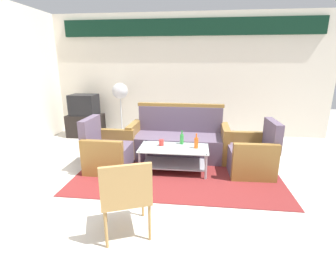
{
  "coord_description": "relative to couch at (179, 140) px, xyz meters",
  "views": [
    {
      "loc": [
        0.23,
        -3.0,
        1.72
      ],
      "look_at": [
        -0.2,
        0.7,
        0.65
      ],
      "focal_mm": 26.71,
      "sensor_mm": 36.0,
      "label": 1
    }
  ],
  "objects": [
    {
      "name": "ground_plane",
      "position": [
        0.09,
        -1.44,
        -0.32
      ],
      "size": [
        14.0,
        14.0,
        0.0
      ],
      "primitive_type": "plane",
      "color": "beige"
    },
    {
      "name": "wall_back",
      "position": [
        0.09,
        1.61,
        1.16
      ],
      "size": [
        6.52,
        0.19,
        2.8
      ],
      "color": "silver",
      "rests_on": "ground"
    },
    {
      "name": "rug",
      "position": [
        0.05,
        -0.64,
        -0.31
      ],
      "size": [
        3.18,
        2.08,
        0.01
      ],
      "primitive_type": "cube",
      "color": "maroon",
      "rests_on": "ground"
    },
    {
      "name": "couch",
      "position": [
        0.0,
        0.0,
        0.0
      ],
      "size": [
        1.82,
        0.78,
        0.96
      ],
      "rotation": [
        0.0,
        0.0,
        3.12
      ],
      "color": "#5B4C60",
      "rests_on": "rug"
    },
    {
      "name": "armchair_left",
      "position": [
        -1.13,
        -0.68,
        -0.03
      ],
      "size": [
        0.71,
        0.77,
        0.85
      ],
      "rotation": [
        0.0,
        0.0,
        -1.59
      ],
      "color": "#5B4C60",
      "rests_on": "rug"
    },
    {
      "name": "armchair_right",
      "position": [
        1.22,
        -0.57,
        -0.03
      ],
      "size": [
        0.72,
        0.78,
        0.85
      ],
      "rotation": [
        0.0,
        0.0,
        1.6
      ],
      "color": "#5B4C60",
      "rests_on": "rug"
    },
    {
      "name": "coffee_table",
      "position": [
        -0.03,
        -0.66,
        -0.04
      ],
      "size": [
        1.1,
        0.6,
        0.4
      ],
      "color": "silver",
      "rests_on": "rug"
    },
    {
      "name": "bottle_green",
      "position": [
        0.09,
        -0.49,
        0.18
      ],
      "size": [
        0.06,
        0.06,
        0.23
      ],
      "color": "#2D8C38",
      "rests_on": "coffee_table"
    },
    {
      "name": "bottle_orange",
      "position": [
        0.33,
        -0.67,
        0.19
      ],
      "size": [
        0.07,
        0.07,
        0.24
      ],
      "color": "#D85919",
      "rests_on": "coffee_table"
    },
    {
      "name": "cup",
      "position": [
        -0.24,
        -0.61,
        0.14
      ],
      "size": [
        0.08,
        0.08,
        0.1
      ],
      "primitive_type": "cylinder",
      "color": "red",
      "rests_on": "coffee_table"
    },
    {
      "name": "tv_stand",
      "position": [
        -2.32,
        1.11,
        -0.06
      ],
      "size": [
        0.8,
        0.5,
        0.52
      ],
      "primitive_type": "cube",
      "color": "black",
      "rests_on": "ground"
    },
    {
      "name": "television",
      "position": [
        -2.32,
        1.11,
        0.44
      ],
      "size": [
        0.61,
        0.47,
        0.48
      ],
      "rotation": [
        0.0,
        0.0,
        3.11
      ],
      "color": "black",
      "rests_on": "tv_stand"
    },
    {
      "name": "pedestal_fan",
      "position": [
        -1.44,
        1.16,
        0.7
      ],
      "size": [
        0.36,
        0.36,
        1.27
      ],
      "color": "#2D2D33",
      "rests_on": "ground"
    },
    {
      "name": "wicker_chair",
      "position": [
        -0.35,
        -2.32,
        0.18
      ],
      "size": [
        0.62,
        0.62,
        0.84
      ],
      "rotation": [
        0.0,
        0.0,
        0.38
      ],
      "color": "#AD844C",
      "rests_on": "ground"
    }
  ]
}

